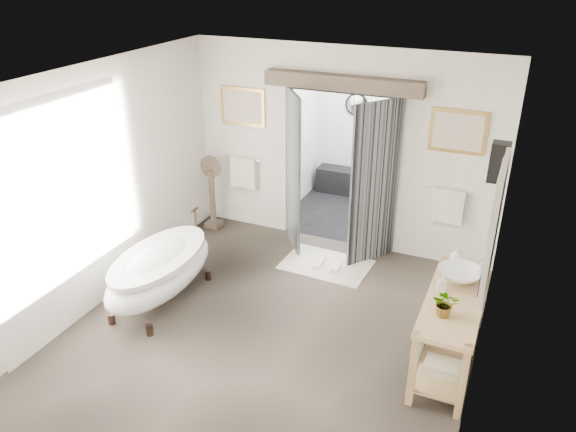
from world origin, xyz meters
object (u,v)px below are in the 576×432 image
at_px(basin, 460,276).
at_px(clawfoot_tub, 160,270).
at_px(vanity, 448,325).
at_px(rug, 326,265).

bearing_deg(basin, clawfoot_tub, -178.40).
relative_size(clawfoot_tub, vanity, 1.16).
bearing_deg(vanity, clawfoot_tub, -176.80).
height_order(rug, basin, basin).
xyz_separation_m(rug, basin, (1.88, -1.13, 0.92)).
distance_m(rug, basin, 2.38).
xyz_separation_m(clawfoot_tub, vanity, (3.46, 0.19, 0.06)).
bearing_deg(rug, basin, -31.08).
bearing_deg(clawfoot_tub, rug, 45.79).
relative_size(clawfoot_tub, rug, 1.55).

